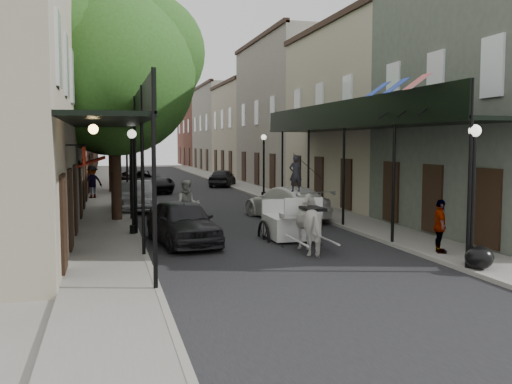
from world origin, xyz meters
TOP-DOWN VIEW (x-y plane):
  - ground at (0.00, 0.00)m, footprint 140.00×140.00m
  - road at (0.00, 20.00)m, footprint 8.00×90.00m
  - sidewalk_left at (-5.00, 20.00)m, footprint 2.20×90.00m
  - sidewalk_right at (5.00, 20.00)m, footprint 2.20×90.00m
  - building_row_left at (-8.60, 30.00)m, footprint 5.00×80.00m
  - building_row_right at (8.60, 30.00)m, footprint 5.00×80.00m
  - gallery_left at (-4.79, 6.98)m, footprint 2.20×18.05m
  - gallery_right at (4.79, 6.98)m, footprint 2.20×18.05m
  - tree_near at (-4.20, 10.18)m, footprint 7.31×6.80m
  - tree_far at (-4.25, 24.18)m, footprint 6.45×6.00m
  - lamppost_right_near at (4.10, -2.00)m, footprint 0.32×0.32m
  - lamppost_left at (-4.10, 6.00)m, footprint 0.32×0.32m
  - lamppost_right_far at (4.10, 18.00)m, footprint 0.32×0.32m
  - horse at (1.11, 1.59)m, footprint 0.96×2.10m
  - carriage at (1.12, 4.35)m, footprint 1.86×2.62m
  - pedestrian_walking at (-2.00, 7.03)m, footprint 0.98×0.78m
  - pedestrian_sidewalk_left at (-5.80, 19.98)m, footprint 1.41×1.14m
  - pedestrian_sidewalk_right at (4.47, -0.01)m, footprint 0.71×1.01m
  - car_left_near at (-2.60, 4.00)m, footprint 2.35×4.57m
  - car_left_mid at (-3.60, 14.00)m, footprint 1.65×4.47m
  - car_left_far at (-2.60, 24.00)m, footprint 4.35×6.10m
  - car_right_near at (2.60, 9.00)m, footprint 3.16×5.37m
  - car_right_far at (3.60, 27.94)m, footprint 2.98×4.28m
  - trash_bags at (4.33, -2.03)m, footprint 0.98×1.13m

SIDE VIEW (x-z plane):
  - ground at x=0.00m, z-range 0.00..0.00m
  - road at x=0.00m, z-range 0.00..0.01m
  - sidewalk_left at x=-5.00m, z-range 0.00..0.12m
  - sidewalk_right at x=5.00m, z-range 0.00..0.12m
  - trash_bags at x=4.33m, z-range 0.10..0.71m
  - car_right_far at x=3.60m, z-range 0.00..1.35m
  - car_right_near at x=2.60m, z-range 0.00..1.46m
  - car_left_mid at x=-3.60m, z-range 0.00..1.46m
  - car_left_near at x=-2.60m, z-range 0.00..1.49m
  - car_left_far at x=-2.60m, z-range 0.00..1.54m
  - horse at x=1.11m, z-range 0.00..1.77m
  - pedestrian_sidewalk_right at x=4.47m, z-range 0.12..1.70m
  - pedestrian_walking at x=-2.00m, z-range 0.00..1.94m
  - pedestrian_sidewalk_left at x=-5.80m, z-range 0.12..2.02m
  - carriage at x=1.12m, z-range -0.33..2.64m
  - lamppost_right_near at x=4.10m, z-range 0.19..3.90m
  - lamppost_left at x=-4.10m, z-range 0.19..3.90m
  - lamppost_right_far at x=4.10m, z-range 0.19..3.90m
  - gallery_left at x=-4.79m, z-range 1.61..6.49m
  - gallery_right at x=4.79m, z-range 1.61..6.49m
  - building_row_left at x=-8.60m, z-range 0.00..10.50m
  - building_row_right at x=8.60m, z-range 0.00..10.50m
  - tree_far at x=-4.25m, z-range 1.53..10.14m
  - tree_near at x=-4.20m, z-range 1.67..11.30m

